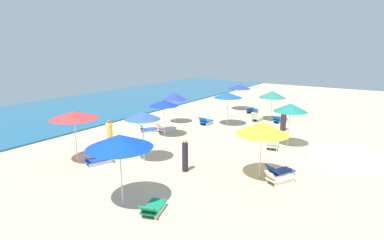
{
  "coord_description": "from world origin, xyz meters",
  "views": [
    {
      "loc": [
        -17.7,
        -1.83,
        5.79
      ],
      "look_at": [
        -1.18,
        9.18,
        1.04
      ],
      "focal_mm": 28.77,
      "sensor_mm": 36.0,
      "label": 1
    }
  ],
  "objects": [
    {
      "name": "lounge_chair_3_1",
      "position": [
        5.06,
        7.08,
        0.28
      ],
      "size": [
        1.42,
        0.59,
        0.79
      ],
      "rotation": [
        0.0,
        0.0,
        1.57
      ],
      "color": "silver",
      "rests_on": "ground_plane"
    },
    {
      "name": "lounge_chair_5_0",
      "position": [
        -8.22,
        10.24,
        0.24
      ],
      "size": [
        1.58,
        1.08,
        0.63
      ],
      "rotation": [
        0.0,
        0.0,
        1.21
      ],
      "color": "silver",
      "rests_on": "ground_plane"
    },
    {
      "name": "lounge_chair_7_0",
      "position": [
        -2.3,
        12.13,
        0.24
      ],
      "size": [
        1.4,
        1.19,
        0.63
      ],
      "rotation": [
        0.0,
        0.0,
        1.02
      ],
      "color": "silver",
      "rests_on": "ground_plane"
    },
    {
      "name": "umbrella_0",
      "position": [
        2.57,
        8.48,
        2.29
      ],
      "size": [
        2.13,
        2.13,
        2.49
      ],
      "color": "silver",
      "rests_on": "ground_plane"
    },
    {
      "name": "ocean",
      "position": [
        0.0,
        23.1,
        0.06
      ],
      "size": [
        60.0,
        13.8,
        0.12
      ],
      "primitive_type": "cube",
      "color": "#1D5D86",
      "rests_on": "ground_plane"
    },
    {
      "name": "cooler_box_0",
      "position": [
        7.87,
        8.45,
        0.2
      ],
      "size": [
        0.51,
        0.64,
        0.4
      ],
      "primitive_type": "cube",
      "rotation": [
        0.0,
        0.0,
        4.29
      ],
      "color": "#2D57B4",
      "rests_on": "ground_plane"
    },
    {
      "name": "umbrella_3",
      "position": [
        5.87,
        6.26,
        2.11
      ],
      "size": [
        2.16,
        2.16,
        2.39
      ],
      "color": "silver",
      "rests_on": "ground_plane"
    },
    {
      "name": "lounge_chair_6_1",
      "position": [
        -1.0,
        3.72,
        0.26
      ],
      "size": [
        1.37,
        0.91,
        0.75
      ],
      "rotation": [
        0.0,
        0.0,
        1.81
      ],
      "color": "silver",
      "rests_on": "ground_plane"
    },
    {
      "name": "lounge_chair_1_0",
      "position": [
        7.65,
        8.9,
        0.27
      ],
      "size": [
        1.52,
        1.25,
        0.65
      ],
      "rotation": [
        0.0,
        0.0,
        2.11
      ],
      "color": "silver",
      "rests_on": "ground_plane"
    },
    {
      "name": "beachgoer_1",
      "position": [
        -6.47,
        6.05,
        0.77
      ],
      "size": [
        0.31,
        0.31,
        1.62
      ],
      "rotation": [
        0.0,
        0.0,
        0.09
      ],
      "color": "#261E2C",
      "rests_on": "ground_plane"
    },
    {
      "name": "umbrella_9",
      "position": [
        -6.56,
        8.58,
        2.42
      ],
      "size": [
        1.83,
        1.83,
        2.62
      ],
      "color": "silver",
      "rests_on": "ground_plane"
    },
    {
      "name": "beachgoer_2",
      "position": [
        3.39,
        4.48,
        0.79
      ],
      "size": [
        0.41,
        0.41,
        1.71
      ],
      "rotation": [
        0.0,
        0.0,
        1.49
      ],
      "color": "#34212A",
      "rests_on": "ground_plane"
    },
    {
      "name": "umbrella_4",
      "position": [
        -10.38,
        6.19,
        2.49
      ],
      "size": [
        2.43,
        2.43,
        2.74
      ],
      "color": "silver",
      "rests_on": "ground_plane"
    },
    {
      "name": "lounge_chair_8_0",
      "position": [
        -5.29,
        1.88,
        0.24
      ],
      "size": [
        1.49,
        1.18,
        0.65
      ],
      "rotation": [
        0.0,
        0.0,
        1.06
      ],
      "color": "silver",
      "rests_on": "ground_plane"
    },
    {
      "name": "umbrella_5",
      "position": [
        -8.53,
        11.39,
        2.46
      ],
      "size": [
        2.36,
        2.36,
        2.65
      ],
      "color": "silver",
      "rests_on": "ground_plane"
    },
    {
      "name": "umbrella_2",
      "position": [
        0.96,
        12.21,
        2.09
      ],
      "size": [
        1.8,
        1.8,
        2.36
      ],
      "color": "silver",
      "rests_on": "ground_plane"
    },
    {
      "name": "lounge_chair_6_0",
      "position": [
        0.85,
        4.0,
        0.29
      ],
      "size": [
        1.27,
        0.77,
        0.77
      ],
      "rotation": [
        0.0,
        0.0,
        1.49
      ],
      "color": "silver",
      "rests_on": "ground_plane"
    },
    {
      "name": "lounge_chair_8_1",
      "position": [
        -4.65,
        2.09,
        0.25
      ],
      "size": [
        1.53,
        1.14,
        0.66
      ],
      "rotation": [
        0.0,
        0.0,
        1.14
      ],
      "color": "silver",
      "rests_on": "ground_plane"
    },
    {
      "name": "umbrella_7",
      "position": [
        -2.41,
        10.57,
        2.23
      ],
      "size": [
        1.94,
        1.94,
        2.41
      ],
      "color": "silver",
      "rests_on": "ground_plane"
    },
    {
      "name": "ground_plane",
      "position": [
        0.0,
        0.0,
        0.0
      ],
      "size": [
        60.0,
        60.0,
        0.0
      ],
      "primitive_type": "plane",
      "color": "beige"
    },
    {
      "name": "umbrella_8",
      "position": [
        -5.27,
        2.79,
        2.34
      ],
      "size": [
        2.34,
        2.34,
        2.61
      ],
      "color": "silver",
      "rests_on": "ground_plane"
    },
    {
      "name": "umbrella_1",
      "position": [
        8.38,
        10.28,
        2.18
      ],
      "size": [
        2.19,
        2.19,
        2.38
      ],
      "color": "silver",
      "rests_on": "ground_plane"
    },
    {
      "name": "lounge_chair_0_0",
      "position": [
        1.74,
        9.87,
        0.27
      ],
      "size": [
        1.23,
        0.66,
        0.67
      ],
      "rotation": [
        0.0,
        0.0,
        1.57
      ],
      "color": "silver",
      "rests_on": "ground_plane"
    },
    {
      "name": "lounge_chair_3_0",
      "position": [
        5.45,
        5.4,
        0.25
      ],
      "size": [
        1.49,
        0.92,
        0.64
      ],
      "rotation": [
        0.0,
        0.0,
        1.32
      ],
      "color": "silver",
      "rests_on": "ground_plane"
    },
    {
      "name": "lounge_chair_4_0",
      "position": [
        -10.25,
        4.82,
        0.22
      ],
      "size": [
        1.42,
        0.96,
        0.59
      ],
      "rotation": [
        0.0,
        0.0,
        1.89
      ],
      "color": "silver",
      "rests_on": "ground_plane"
    },
    {
      "name": "umbrella_6",
      "position": [
        0.1,
        3.14,
        2.34
      ],
      "size": [
        1.97,
        1.97,
        2.59
      ],
      "color": "silver",
      "rests_on": "ground_plane"
    },
    {
      "name": "lounge_chair_7_1",
      "position": [
        -1.55,
        11.16,
        0.23
      ],
      "size": [
        1.56,
        0.96,
        0.67
      ],
      "rotation": [
        0.0,
        0.0,
        1.3
      ],
      "color": "silver",
      "rests_on": "ground_plane"
    },
    {
      "name": "beachgoer_0",
      "position": [
        -6.1,
        11.65,
        0.8
      ],
      "size": [
        0.45,
        0.45,
        1.72
      ],
      "rotation": [
        0.0,
        0.0,
        4.4
      ],
      "color": "#F9D85A",
      "rests_on": "ground_plane"
    }
  ]
}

